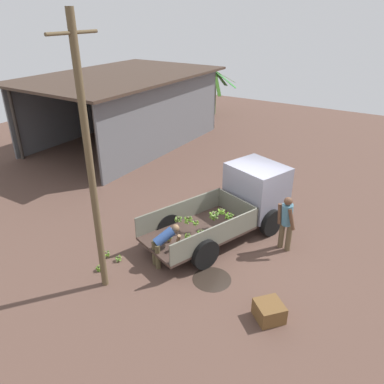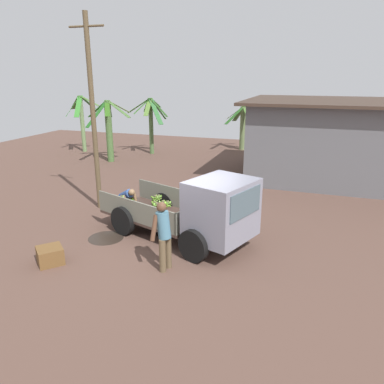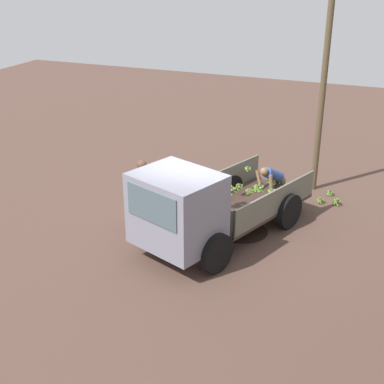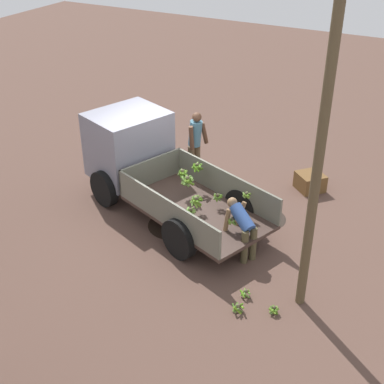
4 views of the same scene
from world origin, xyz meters
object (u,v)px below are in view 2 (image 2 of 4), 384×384
(utility_pole, at_px, (93,114))
(banana_bunch_on_ground_2, at_px, (115,201))
(banana_bunch_on_ground_1, at_px, (128,204))
(wooden_crate_0, at_px, (50,255))
(cargo_truck, at_px, (206,211))
(banana_bunch_on_ground_0, at_px, (132,200))
(person_foreground_visitor, at_px, (164,233))
(person_worker_loading, at_px, (126,200))

(utility_pole, bearing_deg, banana_bunch_on_ground_2, 59.11)
(banana_bunch_on_ground_1, relative_size, banana_bunch_on_ground_2, 1.18)
(utility_pole, xyz_separation_m, wooden_crate_0, (1.08, -4.05, -3.11))
(cargo_truck, xyz_separation_m, banana_bunch_on_ground_2, (-4.20, 2.35, -0.95))
(banana_bunch_on_ground_0, bearing_deg, utility_pole, -138.19)
(utility_pole, height_order, person_foreground_visitor, utility_pole)
(cargo_truck, relative_size, person_worker_loading, 4.37)
(cargo_truck, bearing_deg, utility_pole, 178.32)
(person_foreground_visitor, distance_m, banana_bunch_on_ground_0, 5.25)
(banana_bunch_on_ground_0, xyz_separation_m, wooden_crate_0, (0.20, -4.84, 0.11))
(utility_pole, height_order, banana_bunch_on_ground_1, utility_pole)
(person_worker_loading, bearing_deg, utility_pole, -177.98)
(cargo_truck, bearing_deg, banana_bunch_on_ground_1, 169.07)
(person_worker_loading, height_order, banana_bunch_on_ground_1, person_worker_loading)
(person_worker_loading, relative_size, banana_bunch_on_ground_2, 6.09)
(cargo_truck, height_order, wooden_crate_0, cargo_truck)
(banana_bunch_on_ground_2, xyz_separation_m, wooden_crate_0, (0.77, -4.56, 0.13))
(person_worker_loading, distance_m, wooden_crate_0, 3.31)
(utility_pole, distance_m, banana_bunch_on_ground_1, 3.37)
(person_worker_loading, bearing_deg, banana_bunch_on_ground_0, 141.70)
(cargo_truck, distance_m, wooden_crate_0, 4.17)
(banana_bunch_on_ground_1, bearing_deg, cargo_truck, -31.38)
(banana_bunch_on_ground_1, distance_m, banana_bunch_on_ground_2, 0.63)
(cargo_truck, height_order, person_worker_loading, cargo_truck)
(wooden_crate_0, bearing_deg, person_foreground_visitor, 12.83)
(utility_pole, distance_m, banana_bunch_on_ground_0, 3.43)
(utility_pole, distance_m, person_worker_loading, 3.13)
(utility_pole, relative_size, banana_bunch_on_ground_0, 25.79)
(person_worker_loading, xyz_separation_m, banana_bunch_on_ground_1, (-0.59, 1.16, -0.60))
(utility_pole, xyz_separation_m, banana_bunch_on_ground_2, (0.31, 0.52, -3.24))
(wooden_crate_0, bearing_deg, banana_bunch_on_ground_2, 99.59)
(banana_bunch_on_ground_1, bearing_deg, utility_pole, -158.77)
(person_foreground_visitor, bearing_deg, person_worker_loading, -34.17)
(banana_bunch_on_ground_0, bearing_deg, cargo_truck, -35.83)
(cargo_truck, distance_m, banana_bunch_on_ground_0, 4.58)
(person_worker_loading, height_order, banana_bunch_on_ground_0, person_worker_loading)
(banana_bunch_on_ground_0, distance_m, wooden_crate_0, 4.84)
(cargo_truck, bearing_deg, person_foreground_visitor, -89.98)
(cargo_truck, height_order, person_foreground_visitor, cargo_truck)
(banana_bunch_on_ground_0, height_order, banana_bunch_on_ground_2, banana_bunch_on_ground_0)
(cargo_truck, bearing_deg, wooden_crate_0, -126.75)
(utility_pole, relative_size, person_worker_loading, 5.61)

